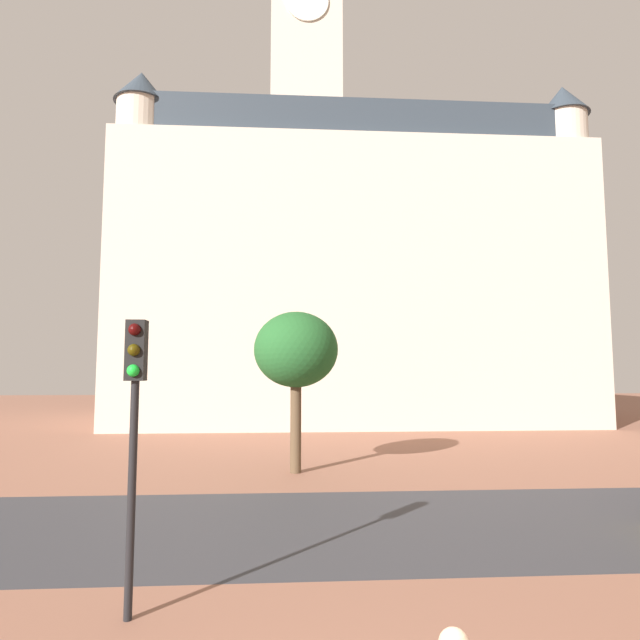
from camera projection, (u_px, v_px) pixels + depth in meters
The scene contains 5 objects.
ground_plane at pixel (321, 507), 13.46m from camera, with size 120.00×120.00×0.00m, color #93604C.
street_asphalt_strip at pixel (325, 525), 11.88m from camera, with size 120.00×6.32×0.00m, color #38383D.
landmark_building at pixel (344, 269), 37.49m from camera, with size 29.99×14.67×37.10m.
traffic_light_pole at pixel (134, 406), 7.65m from camera, with size 0.28×0.34×4.27m.
tree_curb_far at pixel (296, 351), 18.27m from camera, with size 2.94×2.94×5.56m.
Camera 1 is at (-0.90, -3.82, 3.55)m, focal length 29.29 mm.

